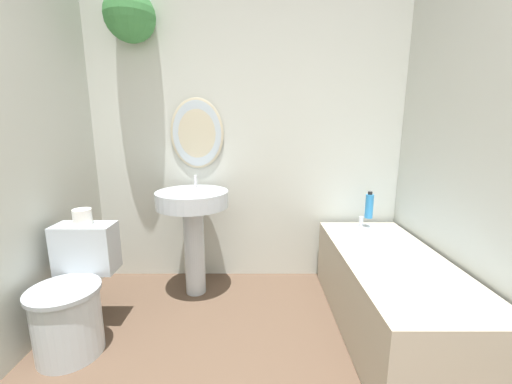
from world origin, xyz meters
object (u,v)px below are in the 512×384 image
Objects in this scene: toilet at (75,299)px; toilet_paper_roll at (84,217)px; pedestal_sink at (194,216)px; shampoo_bottle at (371,206)px; bathtub at (391,292)px.

toilet is 6.39× the size of toilet_paper_roll.
pedestal_sink reaches higher than toilet_paper_roll.
toilet_paper_roll is at bearing 90.00° from toilet.
pedestal_sink is 0.75m from toilet_paper_roll.
toilet_paper_roll is (-0.60, -0.42, 0.12)m from pedestal_sink.
bathtub is at bearing -94.40° from shampoo_bottle.
shampoo_bottle is at bearing 20.63° from toilet.
shampoo_bottle is at bearing 5.38° from pedestal_sink.
bathtub is (1.95, 0.16, -0.04)m from toilet.
bathtub is at bearing 4.59° from toilet.
toilet_paper_roll reaches higher than shampoo_bottle.
toilet_paper_roll reaches higher than bathtub.
toilet is 1.96m from bathtub.
shampoo_bottle is at bearing 15.54° from toilet_paper_roll.
shampoo_bottle is 1.98× the size of toilet_paper_roll.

